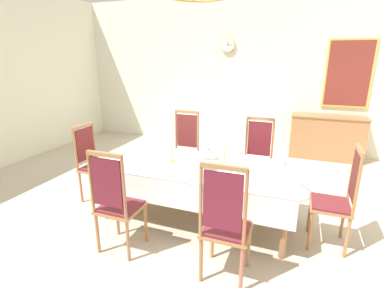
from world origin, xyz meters
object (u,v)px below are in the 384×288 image
Objects in this scene: candlestick_east at (224,158)px; dining_table at (197,171)px; chair_south_b at (225,222)px; spoon_primary at (287,164)px; spoon_secondary at (108,164)px; framed_painting at (348,74)px; chair_head_west at (94,161)px; sideboard at (326,137)px; chair_head_east at (338,197)px; bowl_near_left at (276,162)px; bowl_far_left at (247,159)px; chair_north_a at (184,149)px; chair_north_b at (257,158)px; soup_tureen at (209,158)px; chair_south_a at (116,201)px; candlestick_west at (172,153)px; bowl_near_right at (114,164)px; mounted_clock at (228,45)px.

dining_table is at bearing -180.00° from candlestick_east.
spoon_primary is (0.44, 1.35, 0.14)m from chair_south_b.
framed_painting reaches higher than spoon_secondary.
sideboard is at bearing 133.75° from chair_head_west.
bowl_near_left is (-0.70, 0.39, 0.17)m from chair_head_east.
bowl_far_left is 3.47m from framed_painting.
chair_north_a is at bearing 66.71° from chair_head_east.
spoon_secondary is 4.95m from framed_painting.
chair_north_a is 0.91× the size of framed_painting.
bowl_far_left is (-0.05, -0.54, 0.16)m from chair_north_b.
framed_painting is (1.35, 2.48, 1.12)m from chair_north_b.
spoon_secondary is at bearing -173.41° from spoon_primary.
chair_head_west is at bearing 180.00° from soup_tureen.
spoon_secondary is (-0.51, 0.57, 0.15)m from chair_south_a.
bowl_near_left is 0.37m from bowl_far_left.
framed_painting is (0.33, 3.42, 1.13)m from chair_head_east.
chair_south_a reaches higher than spoon_primary.
bowl_near_right is (-0.61, -0.40, -0.10)m from candlestick_west.
candlestick_east is (0.69, 0.00, 0.01)m from candlestick_west.
candlestick_west reaches higher than spoon_secondary.
mounted_clock is 2.53m from framed_painting.
candlestick_east is at bearing 74.39° from chair_north_b.
bowl_near_right is at bearing -152.25° from bowl_far_left.
bowl_near_left is (0.32, 1.33, 0.16)m from chair_south_b.
spoon_secondary is at bearing -154.81° from bowl_far_left.
chair_north_a is at bearing 73.74° from bowl_near_right.
sideboard is at bearing 53.37° from bowl_near_right.
mounted_clock is at bearing 100.96° from soup_tureen.
chair_head_east is at bearing -49.56° from spoon_primary.
chair_head_west is 3.97m from mounted_clock.
candlestick_west is 1.79× the size of bowl_near_right.
chair_south_b is 1.43m from spoon_primary.
chair_head_west is at bearing 180.00° from candlestick_west.
chair_head_west reaches higher than spoon_secondary.
dining_table is at bearing 121.05° from chair_north_a.
chair_north_a is at bearing 154.14° from bowl_far_left.
spoon_primary is at bearing 72.02° from chair_south_b.
chair_south_a is at bearing -138.28° from bowl_near_left.
spoon_primary is at bearing 14.76° from spoon_secondary.
chair_south_a is 0.82× the size of sideboard.
chair_north_b is 0.83× the size of sideboard.
mounted_clock is at bearing 109.52° from bowl_far_left.
chair_head_west is at bearing 138.23° from chair_south_a.
chair_north_a is at bearing 103.32° from candlestick_west.
bowl_near_left is (0.32, -0.55, 0.16)m from chair_north_b.
chair_north_b is 2.06m from bowl_near_right.
dining_table is 0.69m from bowl_far_left.
chair_south_b is 1.36m from candlestick_west.
chair_head_west is 2.21m from bowl_far_left.
sideboard is (0.77, 2.78, -0.31)m from bowl_near_left.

